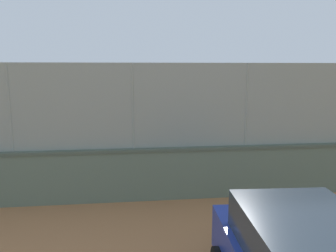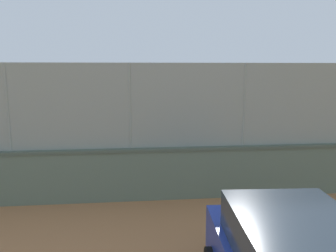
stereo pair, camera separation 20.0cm
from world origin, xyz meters
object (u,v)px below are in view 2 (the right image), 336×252
at_px(player_foreground_swinging, 182,128).
at_px(sports_ball, 176,153).
at_px(player_near_wall_returning, 171,120).
at_px(player_baseline_waiting, 104,113).

bearing_deg(player_foreground_swinging, sports_ball, 68.68).
xyz_separation_m(player_foreground_swinging, player_near_wall_returning, (0.19, -2.91, -0.12)).
bearing_deg(player_baseline_waiting, player_foreground_swinging, 124.12).
relative_size(player_foreground_swinging, sports_ball, 19.12).
distance_m(player_baseline_waiting, player_near_wall_returning, 4.80).
relative_size(player_near_wall_returning, sports_ball, 17.09).
bearing_deg(player_near_wall_returning, player_foreground_swinging, 93.79).
height_order(player_foreground_swinging, sports_ball, player_foreground_swinging).
distance_m(player_baseline_waiting, sports_ball, 7.65).
height_order(player_foreground_swinging, player_baseline_waiting, player_foreground_swinging).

